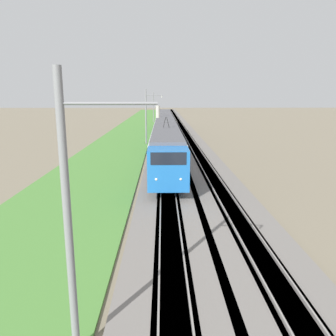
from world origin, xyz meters
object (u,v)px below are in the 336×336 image
(catenary_mast_near, at_px, (70,219))
(catenary_mast_mid, at_px, (146,116))
(passenger_train, at_px, (165,128))
(catenary_mast_far, at_px, (154,107))

(catenary_mast_near, relative_size, catenary_mast_mid, 0.98)
(passenger_train, relative_size, catenary_mast_mid, 7.30)
(catenary_mast_near, distance_m, catenary_mast_mid, 41.71)
(catenary_mast_near, bearing_deg, catenary_mast_mid, 0.00)
(catenary_mast_mid, bearing_deg, catenary_mast_far, -0.00)
(passenger_train, xyz_separation_m, catenary_mast_mid, (-1.53, 2.83, 1.86))
(catenary_mast_far, bearing_deg, catenary_mast_mid, 180.00)
(catenary_mast_near, height_order, catenary_mast_far, catenary_mast_far)
(catenary_mast_far, bearing_deg, catenary_mast_near, -180.00)
(catenary_mast_mid, relative_size, catenary_mast_far, 1.00)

